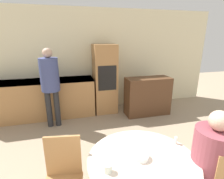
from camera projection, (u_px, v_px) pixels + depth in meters
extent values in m
cube|color=beige|center=(94.00, 61.00, 4.60)|extent=(6.76, 0.05, 2.60)
cube|color=#AD7A47|center=(43.00, 99.00, 4.21)|extent=(2.43, 0.60, 0.93)
cube|color=black|center=(41.00, 81.00, 4.08)|extent=(2.43, 0.60, 0.03)
cube|color=#AD7A47|center=(105.00, 79.00, 4.47)|extent=(0.56, 0.58, 1.73)
cube|color=black|center=(107.00, 78.00, 4.18)|extent=(0.45, 0.01, 0.60)
cube|color=#51331E|center=(147.00, 96.00, 4.39)|extent=(1.11, 0.45, 0.95)
cylinder|color=beige|center=(142.00, 160.00, 1.77)|extent=(1.12, 1.12, 0.03)
cube|color=#AD7A47|center=(63.00, 156.00, 1.88)|extent=(0.38, 0.09, 0.48)
cylinder|color=brown|center=(213.00, 153.00, 1.72)|extent=(0.40, 0.40, 0.52)
sphere|color=tan|center=(220.00, 121.00, 1.62)|extent=(0.20, 0.20, 0.20)
cylinder|color=#262628|center=(49.00, 109.00, 3.78)|extent=(0.12, 0.12, 0.82)
cylinder|color=#262628|center=(57.00, 108.00, 3.82)|extent=(0.12, 0.12, 0.82)
cylinder|color=#3D477A|center=(49.00, 75.00, 3.58)|extent=(0.38, 0.38, 0.68)
sphere|color=tan|center=(47.00, 53.00, 3.45)|extent=(0.20, 0.20, 0.20)
cylinder|color=silver|center=(108.00, 168.00, 1.59)|extent=(0.08, 0.08, 0.08)
cylinder|color=white|center=(141.00, 156.00, 1.77)|extent=(0.18, 0.18, 0.05)
cylinder|color=white|center=(176.00, 141.00, 2.01)|extent=(0.03, 0.03, 0.07)
cylinder|color=silver|center=(176.00, 137.00, 2.00)|extent=(0.03, 0.03, 0.01)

